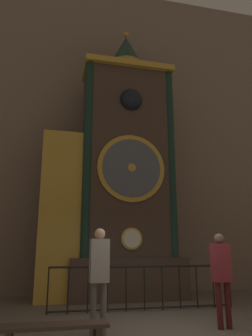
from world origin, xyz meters
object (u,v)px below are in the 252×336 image
at_px(clock_tower, 116,177).
at_px(visitor_bench, 54,333).
at_px(visitor_near, 99,269).
at_px(visitor_far, 221,270).

distance_m(clock_tower, visitor_bench, 6.51).
bearing_deg(clock_tower, visitor_near, -105.22).
relative_size(clock_tower, visitor_near, 5.08).
distance_m(clock_tower, visitor_near, 5.03).
bearing_deg(clock_tower, visitor_bench, -110.03).
distance_m(visitor_far, visitor_bench, 3.40).
xyz_separation_m(visitor_far, visitor_bench, (-3.17, -1.01, -0.74)).
relative_size(visitor_far, visitor_bench, 1.18).
bearing_deg(visitor_far, visitor_bench, -161.37).
xyz_separation_m(visitor_near, visitor_far, (2.39, -0.06, -0.04)).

